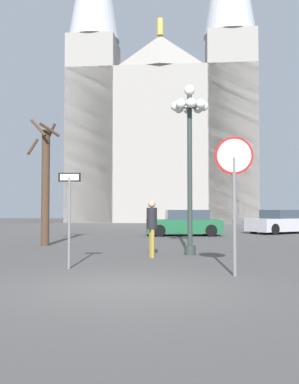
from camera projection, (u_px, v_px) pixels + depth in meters
The scene contains 9 objects.
ground_plane at pixel (125, 288), 7.86m from camera, with size 120.00×120.00×0.00m, color #514F4C.
cathedral at pixel (162, 111), 48.89m from camera, with size 21.63×13.72×39.70m.
stop_sign at pixel (234, 177), 9.30m from camera, with size 0.84×0.17×3.08m.
one_way_arrow_sign at pixel (69, 210), 10.41m from camera, with size 0.56×0.07×2.38m.
street_lamp at pixel (190, 135), 13.75m from camera, with size 1.24×1.24×5.55m.
bare_tree at pixel (45, 182), 17.06m from camera, with size 1.25×1.24×5.12m.
parked_car_near_green at pixel (184, 223), 23.32m from camera, with size 4.12×1.95×1.43m.
parked_car_far_silver at pixel (282, 222), 25.48m from camera, with size 4.63×3.67×1.42m.
pedestrian_walking at pixel (152, 222), 12.82m from camera, with size 0.32×0.32×1.75m.
Camera 1 is at (0.31, -7.93, 1.48)m, focal length 39.38 mm.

